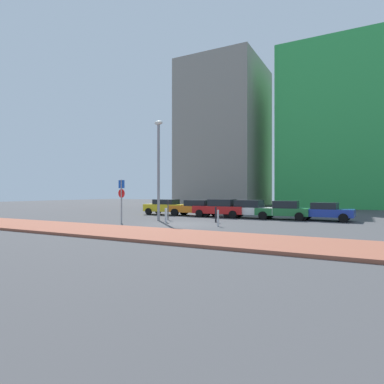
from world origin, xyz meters
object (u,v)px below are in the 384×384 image
at_px(parking_sign_post, 121,196).
at_px(traffic_bollard_mid, 216,215).
at_px(parked_car_red, 220,208).
at_px(parked_car_white, 249,209).
at_px(traffic_bollard_edge, 166,215).
at_px(parked_car_green, 283,210).
at_px(traffic_bollard_far, 218,218).
at_px(parked_car_blue, 324,211).
at_px(traffic_bollard_near, 158,214).
at_px(street_lamp, 159,162).
at_px(parked_car_orange, 196,208).
at_px(parking_meter, 168,208).
at_px(parked_car_yellow, 166,207).

bearing_deg(parking_sign_post, traffic_bollard_mid, 33.36).
relative_size(parked_car_red, parked_car_white, 0.97).
relative_size(parked_car_red, traffic_bollard_edge, 4.43).
xyz_separation_m(parked_car_green, traffic_bollard_far, (-2.47, -7.08, -0.23)).
bearing_deg(parked_car_green, parked_car_blue, 4.55).
bearing_deg(traffic_bollard_near, street_lamp, -52.14).
xyz_separation_m(parked_car_green, parking_sign_post, (-9.07, -8.34, 1.13)).
distance_m(parked_car_red, parking_sign_post, 9.12).
bearing_deg(street_lamp, parked_car_red, 61.74).
distance_m(parked_car_orange, street_lamp, 6.63).
bearing_deg(traffic_bollard_near, parked_car_white, 43.24).
distance_m(parked_car_green, street_lamp, 10.33).
xyz_separation_m(parked_car_red, traffic_bollard_mid, (1.63, -4.64, -0.23)).
bearing_deg(traffic_bollard_edge, parking_meter, 118.22).
height_order(parking_sign_post, traffic_bollard_mid, parking_sign_post).
height_order(parked_car_orange, parked_car_red, parked_car_red).
xyz_separation_m(traffic_bollard_far, traffic_bollard_edge, (-4.26, 0.69, -0.01)).
bearing_deg(traffic_bollard_near, parked_car_orange, 85.01).
relative_size(parked_car_green, traffic_bollard_far, 3.99).
relative_size(parked_car_blue, traffic_bollard_mid, 3.81).
bearing_deg(traffic_bollard_far, parked_car_white, 92.72).
xyz_separation_m(parked_car_green, traffic_bollard_near, (-8.26, -5.08, -0.25)).
distance_m(parked_car_red, traffic_bollard_mid, 4.92).
bearing_deg(parking_sign_post, street_lamp, 71.46).
xyz_separation_m(parked_car_orange, parked_car_red, (2.53, -0.34, 0.04)).
height_order(parking_meter, street_lamp, street_lamp).
relative_size(parked_car_orange, traffic_bollard_far, 4.33).
bearing_deg(parked_car_orange, parking_sign_post, -98.51).
bearing_deg(parking_sign_post, parked_car_green, 42.60).
distance_m(parked_car_yellow, parked_car_white, 8.09).
height_order(parked_car_white, street_lamp, street_lamp).
bearing_deg(traffic_bollard_edge, traffic_bollard_far, -9.23).
bearing_deg(parking_meter, street_lamp, -111.67).
bearing_deg(traffic_bollard_far, traffic_bollard_edge, 170.77).
bearing_deg(traffic_bollard_edge, traffic_bollard_near, 139.39).
xyz_separation_m(parked_car_white, traffic_bollard_edge, (-3.92, -6.43, -0.25)).
bearing_deg(parked_car_yellow, parked_car_green, -0.78).
bearing_deg(traffic_bollard_edge, traffic_bollard_mid, 27.75).
height_order(parked_car_red, parked_car_green, parked_car_red).
bearing_deg(traffic_bollard_edge, parked_car_blue, 34.36).
bearing_deg(parked_car_red, traffic_bollard_edge, -103.17).
bearing_deg(parking_sign_post, parked_car_red, 65.14).
bearing_deg(parked_car_red, parked_car_white, 3.85).
bearing_deg(parking_meter, traffic_bollard_far, -25.99).
relative_size(traffic_bollard_mid, traffic_bollard_edge, 1.08).
bearing_deg(street_lamp, parked_car_orange, 87.21).
height_order(parked_car_orange, traffic_bollard_near, parked_car_orange).
relative_size(traffic_bollard_mid, traffic_bollard_far, 1.07).
xyz_separation_m(parked_car_yellow, traffic_bollard_edge, (4.17, -6.54, -0.27)).
distance_m(parked_car_white, street_lamp, 8.34).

